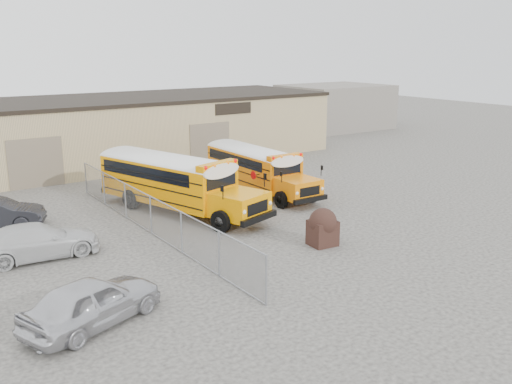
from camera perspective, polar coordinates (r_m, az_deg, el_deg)
ground at (r=26.97m, az=4.02°, el=-3.57°), size 120.00×120.00×0.00m
warehouse at (r=43.52m, az=-12.58°, el=6.25°), size 30.20×10.20×4.67m
chainlink_fence at (r=26.19m, az=-10.48°, el=-2.26°), size 0.07×18.07×1.81m
distant_building_right at (r=59.81m, az=7.87°, el=8.45°), size 10.00×8.00×4.40m
school_bus_left at (r=34.10m, az=-15.33°, el=2.77°), size 5.35×10.43×2.97m
school_bus_right at (r=37.75m, az=-4.56°, el=4.03°), size 2.69×8.98×2.63m
tarp_bundle at (r=24.50m, az=6.69°, el=-3.44°), size 1.20×1.20×1.64m
car_silver at (r=18.34m, az=-16.05°, el=-10.49°), size 4.88×3.28×1.54m
car_white at (r=24.59m, az=-21.05°, el=-4.61°), size 4.98×2.26×1.41m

